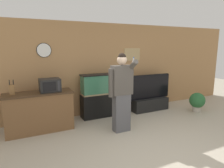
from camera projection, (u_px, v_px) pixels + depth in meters
name	position (u px, v px, depth m)	size (l,w,h in m)	color
ground_plane	(156.00, 157.00, 3.58)	(18.00, 18.00, 0.00)	#B2A893
wall_back_paneled	(98.00, 69.00, 5.75)	(10.00, 0.08, 2.60)	#A87A4C
counter_island	(40.00, 112.00, 4.60)	(1.51, 0.54, 0.92)	brown
microwave	(50.00, 85.00, 4.61)	(0.46, 0.37, 0.30)	black
knife_block	(12.00, 89.00, 4.29)	(0.11, 0.10, 0.32)	brown
aquarium_on_stand	(101.00, 95.00, 5.56)	(1.13, 0.36, 1.21)	black
tv_on_stand	(150.00, 100.00, 6.16)	(1.42, 0.40, 1.11)	black
person_standing	(121.00, 92.00, 4.52)	(0.57, 0.43, 1.81)	#515156
potted_plant	(197.00, 101.00, 6.01)	(0.46, 0.46, 0.58)	#B2A899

